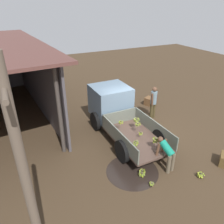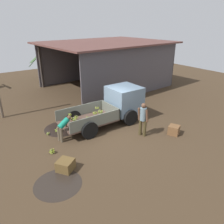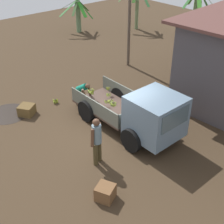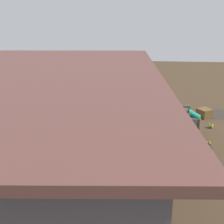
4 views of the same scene
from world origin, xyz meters
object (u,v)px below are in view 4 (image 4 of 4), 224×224
at_px(banana_bunch_on_ground_1, 211,126).
at_px(cargo_truck, 108,111).
at_px(person_worker_loading, 193,119).
at_px(wooden_crate_1, 88,107).
at_px(banana_bunch_on_ground_3, 209,142).
at_px(wooden_crate_0, 204,113).
at_px(banana_bunch_on_ground_0, 193,141).
at_px(person_foreground_visitor, 114,98).
at_px(banana_bunch_on_ground_2, 195,142).

bearing_deg(banana_bunch_on_ground_1, cargo_truck, 14.52).
bearing_deg(person_worker_loading, wooden_crate_1, -39.51).
relative_size(cargo_truck, banana_bunch_on_ground_3, 25.82).
distance_m(banana_bunch_on_ground_3, wooden_crate_0, 3.20).
relative_size(cargo_truck, banana_bunch_on_ground_0, 19.91).
relative_size(banana_bunch_on_ground_1, wooden_crate_0, 0.45).
xyz_separation_m(person_foreground_visitor, banana_bunch_on_ground_2, (-3.38, 2.85, -0.87)).
relative_size(cargo_truck, banana_bunch_on_ground_1, 18.00).
relative_size(banana_bunch_on_ground_1, wooden_crate_1, 0.52).
bearing_deg(banana_bunch_on_ground_2, banana_bunch_on_ground_1, -117.98).
relative_size(person_worker_loading, banana_bunch_on_ground_2, 4.61).
bearing_deg(banana_bunch_on_ground_0, wooden_crate_0, -108.09).
bearing_deg(person_foreground_visitor, banana_bunch_on_ground_2, -62.73).
bearing_deg(banana_bunch_on_ground_0, banana_bunch_on_ground_3, 177.98).
height_order(person_worker_loading, banana_bunch_on_ground_0, person_worker_loading).
bearing_deg(cargo_truck, person_foreground_visitor, -92.47).
bearing_deg(wooden_crate_1, person_foreground_visitor, 149.84).
relative_size(cargo_truck, person_worker_loading, 4.03).
xyz_separation_m(person_worker_loading, wooden_crate_0, (-0.92, -2.22, -0.50)).
distance_m(banana_bunch_on_ground_0, banana_bunch_on_ground_2, 0.11).
xyz_separation_m(person_worker_loading, banana_bunch_on_ground_2, (0.02, 1.00, -0.61)).
bearing_deg(cargo_truck, wooden_crate_1, -66.46).
distance_m(person_foreground_visitor, wooden_crate_0, 4.41).
relative_size(cargo_truck, banana_bunch_on_ground_2, 18.57).
bearing_deg(wooden_crate_1, cargo_truck, 114.00).
distance_m(person_foreground_visitor, banana_bunch_on_ground_2, 4.51).
bearing_deg(person_worker_loading, banana_bunch_on_ground_3, 107.11).
xyz_separation_m(banana_bunch_on_ground_0, banana_bunch_on_ground_1, (-1.05, -1.74, 0.01)).
bearing_deg(banana_bunch_on_ground_3, wooden_crate_1, -34.31).
distance_m(cargo_truck, wooden_crate_0, 5.16).
relative_size(person_foreground_visitor, banana_bunch_on_ground_1, 6.61).
distance_m(person_foreground_visitor, wooden_crate_1, 1.80).
height_order(banana_bunch_on_ground_1, banana_bunch_on_ground_3, banana_bunch_on_ground_1).
bearing_deg(wooden_crate_0, banana_bunch_on_ground_1, 90.75).
height_order(cargo_truck, banana_bunch_on_ground_1, cargo_truck).
relative_size(person_worker_loading, banana_bunch_on_ground_1, 4.47).
distance_m(banana_bunch_on_ground_2, wooden_crate_0, 3.35).
distance_m(banana_bunch_on_ground_0, banana_bunch_on_ground_3, 0.60).
bearing_deg(person_worker_loading, person_foreground_visitor, -39.05).
relative_size(banana_bunch_on_ground_0, wooden_crate_0, 0.40).
height_order(person_foreground_visitor, banana_bunch_on_ground_2, person_foreground_visitor).
bearing_deg(person_worker_loading, banana_bunch_on_ground_0, 73.06).
bearing_deg(banana_bunch_on_ground_0, cargo_truck, -9.96).
xyz_separation_m(person_foreground_visitor, person_worker_loading, (-3.40, 1.86, -0.26)).
xyz_separation_m(banana_bunch_on_ground_0, wooden_crate_0, (-1.03, -3.15, 0.10)).
xyz_separation_m(banana_bunch_on_ground_0, banana_bunch_on_ground_2, (-0.09, 0.07, -0.01)).
bearing_deg(banana_bunch_on_ground_1, person_foreground_visitor, -13.54).
xyz_separation_m(cargo_truck, banana_bunch_on_ground_1, (-4.42, -1.14, -0.92)).
distance_m(cargo_truck, banana_bunch_on_ground_3, 4.14).
xyz_separation_m(person_worker_loading, banana_bunch_on_ground_1, (-0.94, -0.81, -0.59)).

